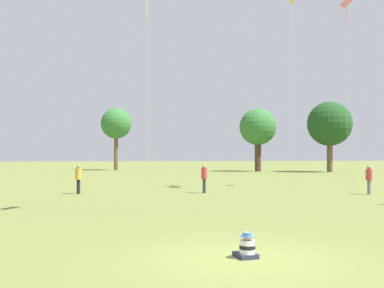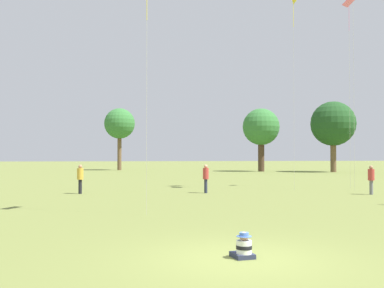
{
  "view_description": "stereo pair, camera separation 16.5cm",
  "coord_description": "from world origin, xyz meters",
  "px_view_note": "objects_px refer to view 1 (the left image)",
  "views": [
    {
      "loc": [
        -2.53,
        -9.22,
        2.2
      ],
      "look_at": [
        0.03,
        7.34,
        2.61
      ],
      "focal_mm": 42.0,
      "sensor_mm": 36.0,
      "label": 1
    },
    {
      "loc": [
        -2.37,
        -9.25,
        2.2
      ],
      "look_at": [
        0.03,
        7.34,
        2.61
      ],
      "focal_mm": 42.0,
      "sensor_mm": 36.0,
      "label": 2
    }
  ],
  "objects_px": {
    "seated_toddler": "(247,247)",
    "distant_tree_2": "(116,124)",
    "kite_2": "(347,13)",
    "kite_3": "(291,5)",
    "person_standing_0": "(78,177)",
    "distant_tree_1": "(330,124)",
    "distant_tree_0": "(258,128)",
    "person_standing_2": "(369,177)",
    "person_standing_1": "(204,176)"
  },
  "relations": [
    {
      "from": "person_standing_0",
      "to": "kite_2",
      "type": "xyz_separation_m",
      "value": [
        17.27,
        1.81,
        10.72
      ]
    },
    {
      "from": "person_standing_0",
      "to": "distant_tree_0",
      "type": "xyz_separation_m",
      "value": [
        20.39,
        31.95,
        4.91
      ]
    },
    {
      "from": "distant_tree_0",
      "to": "distant_tree_2",
      "type": "height_order",
      "value": "distant_tree_2"
    },
    {
      "from": "seated_toddler",
      "to": "person_standing_1",
      "type": "distance_m",
      "value": 16.36
    },
    {
      "from": "kite_2",
      "to": "distant_tree_0",
      "type": "relative_size",
      "value": 1.5
    },
    {
      "from": "seated_toddler",
      "to": "distant_tree_0",
      "type": "height_order",
      "value": "distant_tree_0"
    },
    {
      "from": "person_standing_1",
      "to": "person_standing_2",
      "type": "bearing_deg",
      "value": 170.33
    },
    {
      "from": "distant_tree_0",
      "to": "kite_2",
      "type": "bearing_deg",
      "value": -95.91
    },
    {
      "from": "kite_3",
      "to": "distant_tree_2",
      "type": "bearing_deg",
      "value": 67.94
    },
    {
      "from": "person_standing_0",
      "to": "person_standing_1",
      "type": "xyz_separation_m",
      "value": [
        7.14,
        -0.54,
        0.01
      ]
    },
    {
      "from": "kite_2",
      "to": "person_standing_0",
      "type": "bearing_deg",
      "value": 15.82
    },
    {
      "from": "person_standing_2",
      "to": "distant_tree_2",
      "type": "distance_m",
      "value": 45.44
    },
    {
      "from": "person_standing_2",
      "to": "distant_tree_1",
      "type": "bearing_deg",
      "value": -42.37
    },
    {
      "from": "distant_tree_0",
      "to": "distant_tree_2",
      "type": "relative_size",
      "value": 0.94
    },
    {
      "from": "person_standing_1",
      "to": "distant_tree_2",
      "type": "bearing_deg",
      "value": -77.34
    },
    {
      "from": "seated_toddler",
      "to": "person_standing_0",
      "type": "bearing_deg",
      "value": 97.73
    },
    {
      "from": "distant_tree_1",
      "to": "distant_tree_2",
      "type": "height_order",
      "value": "distant_tree_1"
    },
    {
      "from": "person_standing_2",
      "to": "distant_tree_0",
      "type": "distance_m",
      "value": 35.4
    },
    {
      "from": "kite_2",
      "to": "distant_tree_2",
      "type": "height_order",
      "value": "kite_2"
    },
    {
      "from": "kite_3",
      "to": "distant_tree_1",
      "type": "height_order",
      "value": "kite_3"
    },
    {
      "from": "kite_3",
      "to": "distant_tree_1",
      "type": "relative_size",
      "value": 1.38
    },
    {
      "from": "person_standing_2",
      "to": "distant_tree_1",
      "type": "relative_size",
      "value": 0.18
    },
    {
      "from": "person_standing_0",
      "to": "distant_tree_1",
      "type": "relative_size",
      "value": 0.18
    },
    {
      "from": "kite_2",
      "to": "kite_3",
      "type": "distance_m",
      "value": 4.58
    },
    {
      "from": "seated_toddler",
      "to": "distant_tree_1",
      "type": "height_order",
      "value": "distant_tree_1"
    },
    {
      "from": "seated_toddler",
      "to": "distant_tree_2",
      "type": "bearing_deg",
      "value": 84.42
    },
    {
      "from": "distant_tree_2",
      "to": "person_standing_0",
      "type": "bearing_deg",
      "value": -92.19
    },
    {
      "from": "distant_tree_1",
      "to": "person_standing_2",
      "type": "bearing_deg",
      "value": -112.35
    },
    {
      "from": "person_standing_1",
      "to": "kite_2",
      "type": "height_order",
      "value": "kite_2"
    },
    {
      "from": "person_standing_0",
      "to": "distant_tree_2",
      "type": "xyz_separation_m",
      "value": [
        1.52,
        39.82,
        5.72
      ]
    },
    {
      "from": "person_standing_1",
      "to": "distant_tree_0",
      "type": "bearing_deg",
      "value": -107.45
    },
    {
      "from": "person_standing_2",
      "to": "distant_tree_2",
      "type": "relative_size",
      "value": 0.18
    },
    {
      "from": "distant_tree_1",
      "to": "distant_tree_2",
      "type": "bearing_deg",
      "value": 157.58
    },
    {
      "from": "person_standing_0",
      "to": "kite_3",
      "type": "height_order",
      "value": "kite_3"
    },
    {
      "from": "seated_toddler",
      "to": "person_standing_0",
      "type": "distance_m",
      "value": 17.53
    },
    {
      "from": "person_standing_1",
      "to": "distant_tree_1",
      "type": "distance_m",
      "value": 36.7
    },
    {
      "from": "distant_tree_0",
      "to": "distant_tree_1",
      "type": "bearing_deg",
      "value": -21.93
    },
    {
      "from": "person_standing_2",
      "to": "distant_tree_2",
      "type": "bearing_deg",
      "value": -1.19
    },
    {
      "from": "kite_3",
      "to": "distant_tree_1",
      "type": "bearing_deg",
      "value": 21.97
    },
    {
      "from": "person_standing_0",
      "to": "distant_tree_1",
      "type": "xyz_separation_m",
      "value": [
        28.96,
        28.51,
        5.23
      ]
    },
    {
      "from": "distant_tree_0",
      "to": "person_standing_2",
      "type": "bearing_deg",
      "value": -97.08
    },
    {
      "from": "distant_tree_1",
      "to": "kite_2",
      "type": "bearing_deg",
      "value": -113.63
    },
    {
      "from": "kite_2",
      "to": "seated_toddler",
      "type": "bearing_deg",
      "value": 66.58
    },
    {
      "from": "person_standing_1",
      "to": "kite_2",
      "type": "distance_m",
      "value": 14.94
    },
    {
      "from": "kite_2",
      "to": "kite_3",
      "type": "relative_size",
      "value": 1.01
    },
    {
      "from": "seated_toddler",
      "to": "kite_2",
      "type": "relative_size",
      "value": 0.04
    },
    {
      "from": "distant_tree_0",
      "to": "distant_tree_2",
      "type": "xyz_separation_m",
      "value": [
        -18.87,
        7.87,
        0.81
      ]
    },
    {
      "from": "seated_toddler",
      "to": "distant_tree_2",
      "type": "xyz_separation_m",
      "value": [
        -3.57,
        56.58,
        6.47
      ]
    },
    {
      "from": "distant_tree_1",
      "to": "distant_tree_2",
      "type": "xyz_separation_m",
      "value": [
        -27.43,
        11.32,
        0.49
      ]
    },
    {
      "from": "seated_toddler",
      "to": "kite_2",
      "type": "height_order",
      "value": "kite_2"
    }
  ]
}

